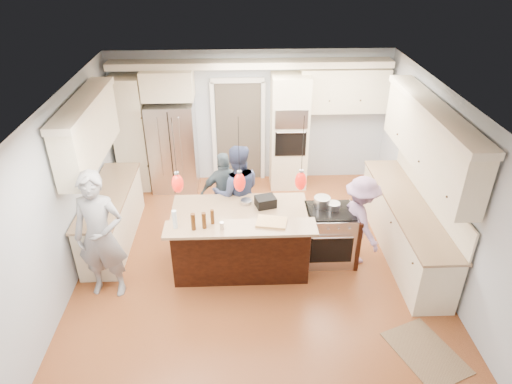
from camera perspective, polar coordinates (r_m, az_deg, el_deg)
The scene contains 23 objects.
ground_plane at distance 7.36m, azimuth 0.11°, elevation -9.15°, with size 6.00×6.00×0.00m, color #99532A.
room_shell at distance 6.37m, azimuth 0.13°, elevation 3.63°, with size 5.54×6.04×2.72m.
refrigerator at distance 9.24m, azimuth -10.29°, elevation 5.59°, with size 0.90×0.70×1.80m, color #B7B7BC.
oven_column at distance 9.12m, azimuth 4.15°, elevation 7.42°, with size 0.72×0.69×2.30m.
back_upper_cabinets at distance 8.98m, azimuth -5.49°, elevation 10.53°, with size 5.30×0.61×2.54m.
right_counter_run at distance 7.50m, azimuth 19.03°, elevation -0.43°, with size 0.64×3.10×2.51m.
left_cabinets at distance 7.75m, azimuth -18.53°, elevation 0.69°, with size 0.64×2.30×2.51m.
kitchen_island at distance 7.12m, azimuth -1.91°, elevation -5.80°, with size 2.10×1.46×1.12m.
island_range at distance 7.33m, azimuth 9.20°, elevation -5.30°, with size 0.82×0.71×0.92m.
pendant_lights at distance 5.92m, azimuth -2.08°, elevation 1.26°, with size 1.75×0.15×1.03m.
person_bar_end at distance 6.67m, azimuth -18.89°, elevation -5.24°, with size 0.71×0.47×1.96m, color gray.
person_far_left at distance 7.57m, azimuth -2.38°, elevation -0.11°, with size 0.83×0.64×1.70m, color navy.
person_far_right at distance 7.83m, azimuth -3.88°, elevation -0.06°, with size 0.86×0.36×1.47m, color #4C5F6B.
person_range_side at distance 7.24m, azimuth 12.85°, elevation -3.50°, with size 0.96×0.55×1.48m, color #98769F.
floor_rug at distance 6.48m, azimuth 20.45°, elevation -18.31°, with size 0.68×0.99×0.01m, color olive.
water_bottle at distance 6.25m, azimuth -10.11°, elevation -3.39°, with size 0.06×0.06×0.27m, color silver.
beer_bottle_a at distance 6.20m, azimuth -6.51°, elevation -3.56°, with size 0.06×0.06×0.24m, color #45240C.
beer_bottle_b at distance 6.19m, azimuth -7.86°, elevation -3.70°, with size 0.06×0.06×0.25m, color #45240C.
beer_bottle_c at distance 6.29m, azimuth -5.48°, elevation -3.12°, with size 0.05×0.05×0.22m, color #45240C.
drink_can at distance 6.19m, azimuth -4.30°, elevation -4.22°, with size 0.06×0.06×0.11m, color #B7B7BC.
cutting_board at distance 6.32m, azimuth 1.96°, elevation -3.78°, with size 0.41×0.29×0.03m, color tan.
pot_large at distance 7.12m, azimuth 8.26°, elevation -1.20°, with size 0.25×0.25×0.15m, color #B7B7BC.
pot_small at distance 7.09m, azimuth 9.65°, elevation -1.72°, with size 0.20×0.20×0.10m, color #B7B7BC.
Camera 1 is at (-0.25, -5.70, 4.66)m, focal length 32.00 mm.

